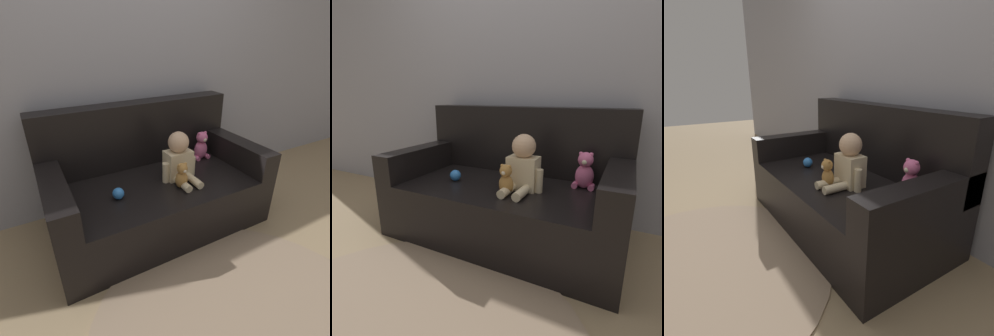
{
  "view_description": "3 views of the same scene",
  "coord_description": "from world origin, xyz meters",
  "views": [
    {
      "loc": [
        -0.81,
        -1.59,
        1.42
      ],
      "look_at": [
        0.05,
        -0.03,
        0.51
      ],
      "focal_mm": 28.0,
      "sensor_mm": 36.0,
      "label": 1
    },
    {
      "loc": [
        0.77,
        -1.63,
        1.03
      ],
      "look_at": [
        -0.04,
        -0.04,
        0.53
      ],
      "focal_mm": 28.0,
      "sensor_mm": 36.0,
      "label": 2
    },
    {
      "loc": [
        1.55,
        -1.09,
        1.13
      ],
      "look_at": [
        0.03,
        -0.14,
        0.51
      ],
      "focal_mm": 28.0,
      "sensor_mm": 36.0,
      "label": 3
    }
  ],
  "objects": [
    {
      "name": "toy_ball",
      "position": [
        -0.36,
        -0.11,
        0.45
      ],
      "size": [
        0.08,
        0.08,
        0.08
      ],
      "color": "#337FDB",
      "rests_on": "couch"
    },
    {
      "name": "person_baby",
      "position": [
        0.16,
        -0.06,
        0.57
      ],
      "size": [
        0.29,
        0.32,
        0.38
      ],
      "color": "beige",
      "rests_on": "couch"
    },
    {
      "name": "plush_toy_side",
      "position": [
        0.52,
        0.15,
        0.53
      ],
      "size": [
        0.15,
        0.12,
        0.25
      ],
      "color": "#DB6699",
      "rests_on": "couch"
    },
    {
      "name": "couch",
      "position": [
        0.0,
        0.07,
        0.32
      ],
      "size": [
        1.65,
        0.89,
        0.94
      ],
      "color": "black",
      "rests_on": "ground_plane"
    },
    {
      "name": "wall_back",
      "position": [
        0.0,
        0.53,
        1.3
      ],
      "size": [
        8.0,
        0.05,
        2.6
      ],
      "color": "#93939E",
      "rests_on": "ground_plane"
    },
    {
      "name": "ground_plane",
      "position": [
        0.0,
        0.0,
        0.0
      ],
      "size": [
        12.0,
        12.0,
        0.0
      ],
      "primitive_type": "plane",
      "color": "#9E8460"
    },
    {
      "name": "teddy_bear_brown",
      "position": [
        0.1,
        -0.2,
        0.51
      ],
      "size": [
        0.1,
        0.09,
        0.2
      ],
      "color": "#AD7A3D",
      "rests_on": "couch"
    }
  ]
}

